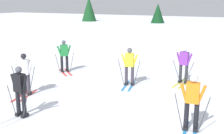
% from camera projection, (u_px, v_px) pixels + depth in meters
% --- Properties ---
extents(ground_plane, '(120.00, 120.00, 0.00)m').
position_uv_depth(ground_plane, '(97.00, 115.00, 9.79)').
color(ground_plane, silver).
extents(far_snow_ridge, '(80.00, 9.26, 1.59)m').
position_uv_depth(far_snow_ridge, '(201.00, 32.00, 27.43)').
color(far_snow_ridge, silver).
rests_on(far_snow_ridge, ground).
extents(skier_green, '(1.43, 1.35, 1.71)m').
position_uv_depth(skier_green, '(64.00, 55.00, 15.42)').
color(skier_green, red).
rests_on(skier_green, ground).
extents(skier_purple, '(1.00, 1.63, 1.71)m').
position_uv_depth(skier_purple, '(184.00, 63.00, 13.33)').
color(skier_purple, gold).
rests_on(skier_purple, ground).
extents(skier_white, '(0.97, 1.64, 1.71)m').
position_uv_depth(skier_white, '(25.00, 72.00, 11.67)').
color(skier_white, red).
rests_on(skier_white, ground).
extents(skier_orange, '(1.00, 1.63, 1.71)m').
position_uv_depth(skier_orange, '(192.00, 100.00, 8.44)').
color(skier_orange, '#237AC6').
rests_on(skier_orange, ground).
extents(skier_black, '(1.00, 1.63, 1.71)m').
position_uv_depth(skier_black, '(20.00, 90.00, 9.44)').
color(skier_black, silver).
rests_on(skier_black, ground).
extents(skier_yellow, '(0.99, 1.64, 1.71)m').
position_uv_depth(skier_yellow, '(129.00, 65.00, 12.99)').
color(skier_yellow, '#237AC6').
rests_on(skier_yellow, ground).
extents(conifer_far_left, '(1.89, 1.89, 3.42)m').
position_uv_depth(conifer_far_left, '(158.00, 18.00, 27.86)').
color(conifer_far_left, '#513823').
rests_on(conifer_far_left, ground).
extents(conifer_far_right, '(2.01, 2.01, 4.08)m').
position_uv_depth(conifer_far_right, '(89.00, 13.00, 30.18)').
color(conifer_far_right, '#513823').
rests_on(conifer_far_right, ground).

